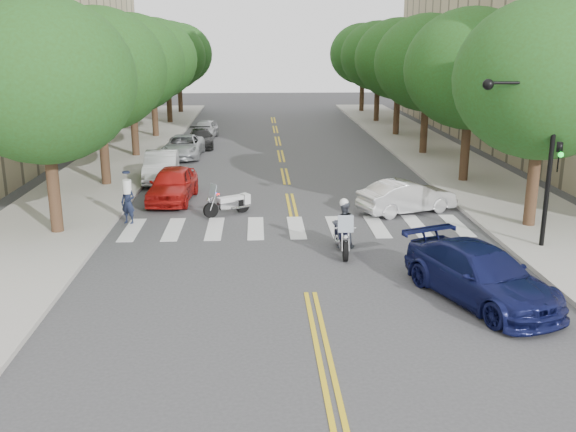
{
  "coord_description": "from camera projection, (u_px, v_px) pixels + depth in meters",
  "views": [
    {
      "loc": [
        -1.45,
        -16.87,
        6.95
      ],
      "look_at": [
        -0.46,
        3.5,
        1.3
      ],
      "focal_mm": 40.0,
      "sensor_mm": 36.0,
      "label": 1
    }
  ],
  "objects": [
    {
      "name": "tree_r_4",
      "position": [
        378.0,
        56.0,
        53.67
      ],
      "size": [
        6.4,
        6.4,
        8.45
      ],
      "color": "#382316",
      "rests_on": "ground"
    },
    {
      "name": "sidewalk_left",
      "position": [
        125.0,
        156.0,
        38.88
      ],
      "size": [
        5.0,
        60.0,
        0.15
      ],
      "primitive_type": "cube",
      "color": "#9E9991",
      "rests_on": "ground"
    },
    {
      "name": "tree_l_4",
      "position": [
        167.0,
        56.0,
        52.85
      ],
      "size": [
        6.4,
        6.4,
        8.45
      ],
      "color": "#382316",
      "rests_on": "ground"
    },
    {
      "name": "tree_r_2",
      "position": [
        428.0,
        63.0,
        38.27
      ],
      "size": [
        6.4,
        6.4,
        8.45
      ],
      "color": "#382316",
      "rests_on": "ground"
    },
    {
      "name": "ground",
      "position": [
        310.0,
        293.0,
        18.17
      ],
      "size": [
        140.0,
        140.0,
        0.0
      ],
      "primitive_type": "plane",
      "color": "#38383A",
      "rests_on": "ground"
    },
    {
      "name": "tree_r_3",
      "position": [
        399.0,
        59.0,
        45.97
      ],
      "size": [
        6.4,
        6.4,
        8.45
      ],
      "color": "#382316",
      "rests_on": "ground"
    },
    {
      "name": "tree_l_3",
      "position": [
        152.0,
        59.0,
        45.15
      ],
      "size": [
        6.4,
        6.4,
        8.45
      ],
      "color": "#382316",
      "rests_on": "ground"
    },
    {
      "name": "parked_car_a",
      "position": [
        173.0,
        184.0,
        28.25
      ],
      "size": [
        2.11,
        4.57,
        1.52
      ],
      "primitive_type": "imported",
      "rotation": [
        0.0,
        0.0,
        -0.07
      ],
      "color": "#B11612",
      "rests_on": "ground"
    },
    {
      "name": "convertible",
      "position": [
        407.0,
        197.0,
        26.39
      ],
      "size": [
        4.35,
        2.84,
        1.36
      ],
      "primitive_type": "imported",
      "rotation": [
        0.0,
        0.0,
        1.95
      ],
      "color": "silver",
      "rests_on": "ground"
    },
    {
      "name": "motorcycle_parked",
      "position": [
        231.0,
        203.0,
        26.18
      ],
      "size": [
        1.9,
        1.35,
        1.37
      ],
      "rotation": [
        0.0,
        0.0,
        2.14
      ],
      "color": "black",
      "rests_on": "ground"
    },
    {
      "name": "tree_l_2",
      "position": [
        130.0,
        64.0,
        37.45
      ],
      "size": [
        6.4,
        6.4,
        8.45
      ],
      "color": "#382316",
      "rests_on": "ground"
    },
    {
      "name": "sedan_blue",
      "position": [
        481.0,
        275.0,
        17.45
      ],
      "size": [
        3.83,
        5.56,
        1.49
      ],
      "primitive_type": "imported",
      "rotation": [
        0.0,
        0.0,
        0.37
      ],
      "color": "#101443",
      "rests_on": "ground"
    },
    {
      "name": "tree_l_1",
      "position": [
        98.0,
        70.0,
        29.75
      ],
      "size": [
        6.4,
        6.4,
        8.45
      ],
      "color": "#382316",
      "rests_on": "ground"
    },
    {
      "name": "parked_car_c",
      "position": [
        183.0,
        146.0,
        38.77
      ],
      "size": [
        2.31,
        4.82,
        1.32
      ],
      "primitive_type": "imported",
      "rotation": [
        0.0,
        0.0,
        -0.03
      ],
      "color": "#A7AAAF",
      "rests_on": "ground"
    },
    {
      "name": "tree_r_1",
      "position": [
        471.0,
        69.0,
        30.57
      ],
      "size": [
        6.4,
        6.4,
        8.45
      ],
      "color": "#382316",
      "rests_on": "ground"
    },
    {
      "name": "sidewalk_right",
      "position": [
        434.0,
        154.0,
        39.77
      ],
      "size": [
        5.0,
        60.0,
        0.15
      ],
      "primitive_type": "cube",
      "color": "#9E9991",
      "rests_on": "ground"
    },
    {
      "name": "officer_standing",
      "position": [
        128.0,
        203.0,
        24.78
      ],
      "size": [
        0.72,
        0.63,
        1.67
      ],
      "primitive_type": "imported",
      "rotation": [
        0.0,
        0.0,
        -0.46
      ],
      "color": "#171D34",
      "rests_on": "ground"
    },
    {
      "name": "parked_car_b",
      "position": [
        161.0,
        166.0,
        32.32
      ],
      "size": [
        1.88,
        4.61,
        1.49
      ],
      "primitive_type": "imported",
      "rotation": [
        0.0,
        0.0,
        0.07
      ],
      "color": "#B9B9B9",
      "rests_on": "ground"
    },
    {
      "name": "parked_car_e",
      "position": [
        205.0,
        129.0,
        46.14
      ],
      "size": [
        1.92,
        4.04,
        1.33
      ],
      "primitive_type": "imported",
      "rotation": [
        0.0,
        0.0,
        -0.09
      ],
      "color": "#A1A2A6",
      "rests_on": "ground"
    },
    {
      "name": "tree_l_5",
      "position": [
        178.0,
        54.0,
        60.55
      ],
      "size": [
        6.4,
        6.4,
        8.45
      ],
      "color": "#382316",
      "rests_on": "ground"
    },
    {
      "name": "traffic_signal_pole",
      "position": [
        538.0,
        141.0,
        20.9
      ],
      "size": [
        2.82,
        0.42,
        6.0
      ],
      "color": "black",
      "rests_on": "ground"
    },
    {
      "name": "tree_r_5",
      "position": [
        363.0,
        54.0,
        61.37
      ],
      "size": [
        6.4,
        6.4,
        8.45
      ],
      "color": "#382316",
      "rests_on": "ground"
    },
    {
      "name": "parked_car_d",
      "position": [
        201.0,
        138.0,
        42.44
      ],
      "size": [
        2.03,
        4.19,
        1.18
      ],
      "primitive_type": "imported",
      "rotation": [
        0.0,
        0.0,
        0.09
      ],
      "color": "black",
      "rests_on": "ground"
    },
    {
      "name": "tree_l_0",
      "position": [
        43.0,
        81.0,
        22.05
      ],
      "size": [
        6.4,
        6.4,
        8.45
      ],
      "color": "#382316",
      "rests_on": "ground"
    },
    {
      "name": "tree_r_0",
      "position": [
        544.0,
        79.0,
        22.87
      ],
      "size": [
        6.4,
        6.4,
        8.45
      ],
      "color": "#382316",
      "rests_on": "ground"
    },
    {
      "name": "motorcycle_police",
      "position": [
        343.0,
        228.0,
        21.43
      ],
      "size": [
        0.8,
        2.31,
        1.88
      ],
      "rotation": [
        0.0,
        0.0,
        3.1
      ],
      "color": "black",
      "rests_on": "ground"
    }
  ]
}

